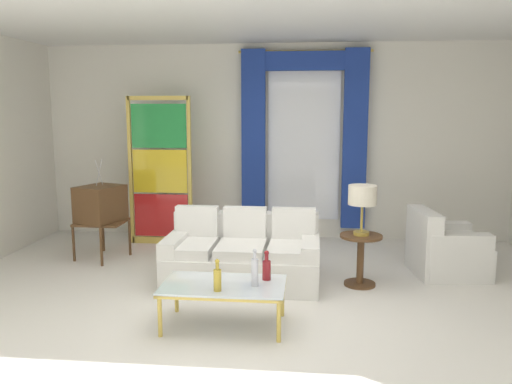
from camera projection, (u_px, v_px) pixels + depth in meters
The scene contains 15 objects.
ground_plane at pixel (253, 307), 5.25m from camera, with size 16.00×16.00×0.00m, color white.
wall_rear at pixel (274, 142), 8.02m from camera, with size 8.00×0.12×3.00m, color white.
ceiling_slab at pixel (260, 15), 5.56m from camera, with size 8.00×7.60×0.04m, color white.
curtained_window at pixel (304, 127), 7.77m from camera, with size 2.00×0.17×2.70m.
couch_white_long at pixel (243, 257), 5.98m from camera, with size 1.77×0.93×0.86m.
coffee_table at pixel (224, 288), 4.73m from camera, with size 1.14×0.66×0.41m.
bottle_blue_decanter at pixel (255, 271), 4.64m from camera, with size 0.06×0.06×0.35m.
bottle_crystal_tall at pixel (267, 268), 4.82m from camera, with size 0.08×0.08×0.28m.
bottle_amber_squat at pixel (217, 278), 4.52m from camera, with size 0.07×0.07×0.29m.
vintage_tv at pixel (100, 206), 6.87m from camera, with size 0.68×0.73×1.35m.
armchair_white at pixel (443, 251), 6.27m from camera, with size 0.90×0.89×0.80m.
stained_glass_divider at pixel (160, 174), 7.59m from camera, with size 0.95×0.05×2.20m.
peacock_figurine at pixel (189, 235), 7.34m from camera, with size 0.44×0.60×0.50m.
round_side_table at pixel (361, 255), 5.85m from camera, with size 0.48×0.48×0.59m.
table_lamp_brass at pixel (362, 197), 5.74m from camera, with size 0.32×0.32×0.57m.
Camera 1 is at (0.55, -4.97, 2.00)m, focal length 35.92 mm.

